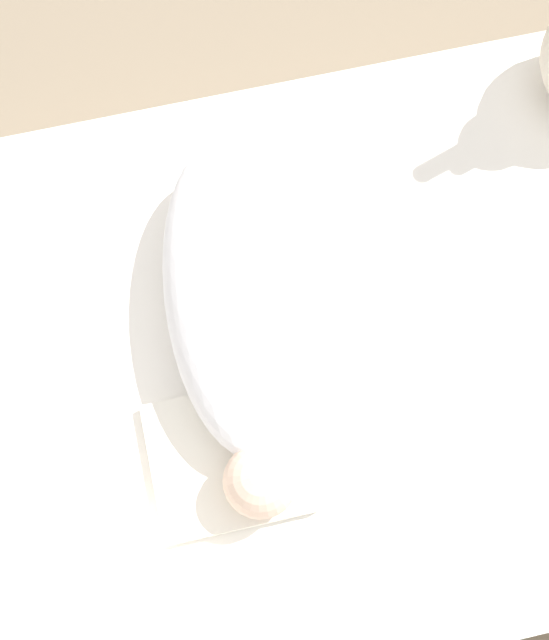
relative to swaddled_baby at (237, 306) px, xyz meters
The scene contains 4 objects.
ground_plane 0.28m from the swaddled_baby, 35.34° to the right, with size 12.00×12.00×0.00m, color #7A6B56.
bed_mattress 0.20m from the swaddled_baby, 35.34° to the right, with size 1.46×0.90×0.18m.
burp_cloth 0.21m from the swaddled_baby, 106.52° to the right, with size 0.21×0.20×0.02m.
swaddled_baby is the anchor object (origin of this frame).
Camera 1 is at (-0.13, -0.33, 1.43)m, focal length 50.00 mm.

